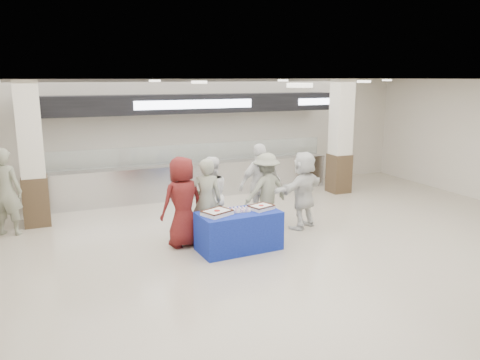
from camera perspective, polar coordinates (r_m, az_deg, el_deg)
name	(u,v)px	position (r m, az deg, el deg)	size (l,w,h in m)	color
ground	(284,265)	(8.41, 5.36, -10.31)	(14.00, 14.00, 0.00)	#BDB4A1
serving_line	(192,155)	(12.94, -5.82, 3.08)	(8.70, 0.85, 2.80)	silver
column_left	(32,158)	(11.16, -24.02, 2.51)	(0.55, 0.55, 3.20)	#3C2B1B
column_right	(340,139)	(13.55, 12.14, 4.88)	(0.55, 0.55, 3.20)	#3C2B1B
display_table	(239,231)	(8.97, -0.15, -6.22)	(1.55, 0.78, 0.75)	#162C99
sheet_cake_left	(217,212)	(8.67, -2.81, -3.95)	(0.61, 0.55, 0.10)	white
sheet_cake_right	(261,207)	(9.05, 2.59, -3.28)	(0.52, 0.46, 0.09)	white
cupcake_tray	(239,210)	(8.90, -0.14, -3.64)	(0.39, 0.31, 0.06)	#ADADB2
civilian_maroon	(182,202)	(9.12, -7.03, -2.65)	(0.87, 0.56, 1.77)	maroon
soldier_a	(206,201)	(9.26, -4.14, -2.57)	(0.62, 0.41, 1.70)	gray
chef_tall	(210,196)	(9.75, -3.62, -1.94)	(0.80, 0.63, 1.66)	white
chef_short	(260,185)	(10.32, 2.50, -0.59)	(1.08, 0.45, 1.84)	white
soldier_b	(266,190)	(10.24, 3.17, -1.26)	(1.06, 0.61, 1.65)	gray
civilian_white	(303,190)	(10.25, 7.73, -1.21)	(1.57, 0.50, 1.70)	white
soldier_bg	(6,192)	(10.82, -26.68, -1.30)	(0.67, 0.44, 1.85)	gray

